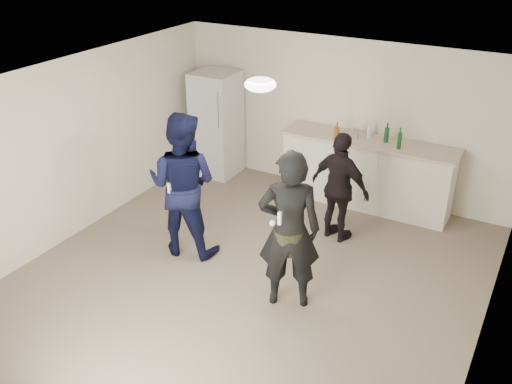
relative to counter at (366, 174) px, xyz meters
The scene contains 21 objects.
floor 2.78m from the counter, 102.31° to the right, with size 6.00×6.00×0.00m, color #6B5B4C.
ceiling 3.37m from the counter, 102.31° to the right, with size 6.00×6.00×0.00m, color silver.
wall_back 0.99m from the counter, 150.46° to the left, with size 6.00×6.00×0.00m, color beige.
wall_front 5.75m from the counter, 95.87° to the right, with size 6.00×6.00×0.00m, color beige.
wall_left 4.33m from the counter, 141.30° to the right, with size 6.00×6.00×0.00m, color beige.
wall_right 3.51m from the counter, 50.93° to the right, with size 6.00×6.00×0.00m, color beige.
counter is the anchor object (origin of this frame).
counter_top 0.55m from the counter, ahead, with size 2.68×0.64×0.04m, color #BCA991.
fridge 2.72m from the counter, behind, with size 0.70×0.70×1.80m, color silver.
fridge_handle 2.57m from the counter, 169.65° to the right, with size 0.02×0.02×0.60m, color #BBBCC0.
ceiling_dome 3.11m from the counter, 103.81° to the right, with size 0.36×0.36×0.16m, color white.
shaker 0.68m from the counter, behind, with size 0.08×0.08×0.17m, color silver.
man 3.02m from the counter, 124.42° to the right, with size 0.96×0.75×1.97m, color #0F1440.
woman 2.86m from the counter, 89.15° to the right, with size 0.71×0.47×1.95m, color black.
camo_shorts 2.84m from the counter, 89.15° to the right, with size 0.34×0.34×0.28m, color #2B3518.
spectator 1.20m from the counter, 89.54° to the right, with size 0.93×0.39×1.58m, color black.
remote_man 3.26m from the counter, 121.60° to the right, with size 0.04×0.04×0.15m, color white.
nunchuk_man 3.16m from the counter, 120.01° to the right, with size 0.07×0.07×0.07m, color white.
remote_woman 3.16m from the counter, 89.22° to the right, with size 0.04×0.04×0.15m, color white.
nunchuk_woman 3.11m from the counter, 91.10° to the right, with size 0.07×0.07×0.07m, color white.
bottle_cluster 0.67m from the counter, 42.75° to the right, with size 1.01×0.36×0.25m.
Camera 1 is at (2.98, -5.17, 4.21)m, focal length 40.00 mm.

